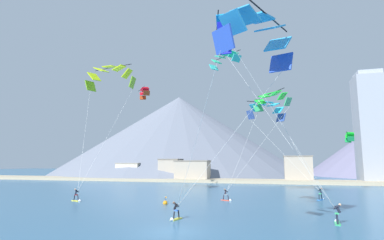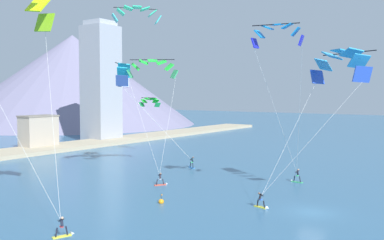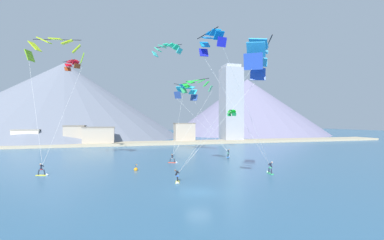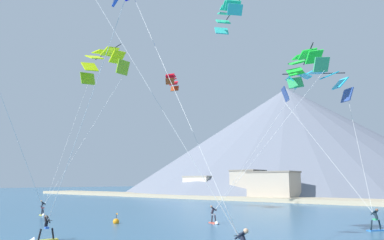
{
  "view_description": "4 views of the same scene",
  "coord_description": "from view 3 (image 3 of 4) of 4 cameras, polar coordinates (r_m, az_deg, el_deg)",
  "views": [
    {
      "loc": [
        7.32,
        -21.5,
        4.98
      ],
      "look_at": [
        -1.69,
        11.95,
        9.93
      ],
      "focal_mm": 28.0,
      "sensor_mm": 36.0,
      "label": 1
    },
    {
      "loc": [
        -38.39,
        -13.48,
        10.99
      ],
      "look_at": [
        -3.42,
        11.21,
        8.39
      ],
      "focal_mm": 40.0,
      "sensor_mm": 36.0,
      "label": 2
    },
    {
      "loc": [
        -7.6,
        -24.95,
        7.16
      ],
      "look_at": [
        3.65,
        15.56,
        7.45
      ],
      "focal_mm": 24.0,
      "sensor_mm": 36.0,
      "label": 3
    },
    {
      "loc": [
        21.42,
        -8.02,
        3.65
      ],
      "look_at": [
        -1.44,
        19.13,
        9.49
      ],
      "focal_mm": 35.0,
      "sensor_mm": 36.0,
      "label": 4
    }
  ],
  "objects": [
    {
      "name": "ground_plane",
      "position": [
        27.05,
        1.42,
        -15.74
      ],
      "size": [
        400.0,
        400.0,
        0.0
      ],
      "primitive_type": "plane",
      "color": "#336084"
    },
    {
      "name": "mountain_peak_west_ridge",
      "position": [
        155.56,
        12.16,
        2.95
      ],
      "size": [
        88.86,
        88.86,
        32.44
      ],
      "color": "slate",
      "rests_on": "ground"
    },
    {
      "name": "parafoil_kite_distant_mid_solo",
      "position": [
        60.3,
        -25.15,
        11.24
      ],
      "size": [
        3.98,
        4.85,
        1.99
      ],
      "color": "#AA411A"
    },
    {
      "name": "parafoil_kite_far_left",
      "position": [
        47.86,
        -27.96,
        14.02
      ],
      "size": [
        8.67,
        8.26,
        19.31
      ],
      "color": "#7ABB1C"
    },
    {
      "name": "shoreline_strip",
      "position": [
        83.02,
        -10.25,
        -5.09
      ],
      "size": [
        180.0,
        10.0,
        0.7
      ],
      "primitive_type": "cube",
      "color": "tan",
      "rests_on": "ground"
    },
    {
      "name": "parafoil_kite_near_trail",
      "position": [
        29.15,
        14.41,
        13.61
      ],
      "size": [
        10.19,
        8.68,
        14.36
      ],
      "color": "blue"
    },
    {
      "name": "parafoil_kite_far_right",
      "position": [
        53.19,
        0.92,
        7.83
      ],
      "size": [
        9.24,
        9.38,
        14.67
      ],
      "color": "#38AF69"
    },
    {
      "name": "kitesurfer_mid_center",
      "position": [
        37.72,
        16.89,
        -10.51
      ],
      "size": [
        0.7,
        1.78,
        1.74
      ],
      "color": "#33B266",
      "rests_on": "ground"
    },
    {
      "name": "parafoil_kite_distant_low_drift",
      "position": [
        50.0,
        -5.55,
        15.57
      ],
      "size": [
        5.49,
        4.94,
        1.99
      ],
      "color": "#34C3BB"
    },
    {
      "name": "mountain_peak_central_summit",
      "position": [
        134.7,
        -26.57,
        4.01
      ],
      "size": [
        107.43,
        107.43,
        34.81
      ],
      "color": "slate",
      "rests_on": "ground"
    },
    {
      "name": "parafoil_kite_mid_center",
      "position": [
        33.53,
        4.43,
        17.12
      ],
      "size": [
        9.99,
        5.5,
        16.97
      ],
      "color": "#191FC8"
    },
    {
      "name": "shore_building_quay_west",
      "position": [
        84.3,
        -20.0,
        -3.32
      ],
      "size": [
        9.48,
        5.35,
        5.62
      ],
      "color": "#A89E8E",
      "rests_on": "ground"
    },
    {
      "name": "kitesurfer_far_right",
      "position": [
        45.3,
        -4.13,
        -8.93
      ],
      "size": [
        1.69,
        1.26,
        1.63
      ],
      "color": "#E54C33",
      "rests_on": "ground"
    },
    {
      "name": "parafoil_kite_distant_high_outer",
      "position": [
        68.84,
        8.83,
        1.77
      ],
      "size": [
        1.67,
        4.77,
        1.75
      ],
      "color": "#1A9545"
    },
    {
      "name": "parafoil_kite_near_lead",
      "position": [
        57.49,
        -1.14,
        6.54
      ],
      "size": [
        9.92,
        10.37,
        14.09
      ],
      "color": "#2C468C"
    },
    {
      "name": "shore_building_promenade_mid",
      "position": [
        87.35,
        -24.57,
        -3.06
      ],
      "size": [
        6.08,
        5.66,
        6.08
      ],
      "color": "#A89E8E",
      "rests_on": "ground"
    },
    {
      "name": "shore_building_harbour_front",
      "position": [
        88.32,
        -1.71,
        -2.83
      ],
      "size": [
        7.09,
        4.16,
        6.78
      ],
      "color": "#A89E8E",
      "rests_on": "ground"
    },
    {
      "name": "shore_building_quay_east",
      "position": [
        90.21,
        -32.77,
        -3.31
      ],
      "size": [
        7.41,
        4.61,
        4.93
      ],
      "color": "beige",
      "rests_on": "ground"
    },
    {
      "name": "kitesurfer_far_left",
      "position": [
        40.06,
        -30.22,
        -9.92
      ],
      "size": [
        1.77,
        0.96,
        1.71
      ],
      "color": "yellow",
      "rests_on": "ground"
    },
    {
      "name": "race_marker_buoy",
      "position": [
        39.21,
        -12.39,
        -10.67
      ],
      "size": [
        0.56,
        0.56,
        1.02
      ],
      "color": "orange",
      "rests_on": "ground"
    },
    {
      "name": "kitesurfer_near_trail",
      "position": [
        30.79,
        -3.32,
        -13.01
      ],
      "size": [
        0.81,
        1.78,
        1.61
      ],
      "color": "yellow",
      "rests_on": "ground"
    },
    {
      "name": "kitesurfer_near_lead",
      "position": [
        53.0,
        8.07,
        -7.6
      ],
      "size": [
        1.23,
        1.7,
        1.73
      ],
      "color": "#337FDB",
      "rests_on": "ground"
    },
    {
      "name": "highrise_tower",
      "position": [
        95.63,
        8.68,
        3.59
      ],
      "size": [
        7.0,
        7.0,
        28.01
      ],
      "color": "#999EA8",
      "rests_on": "ground"
    }
  ]
}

